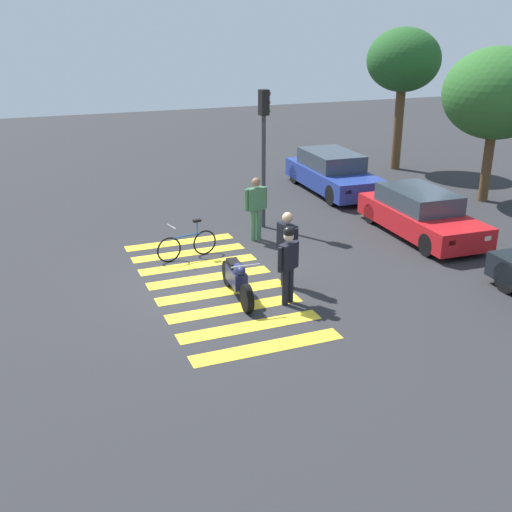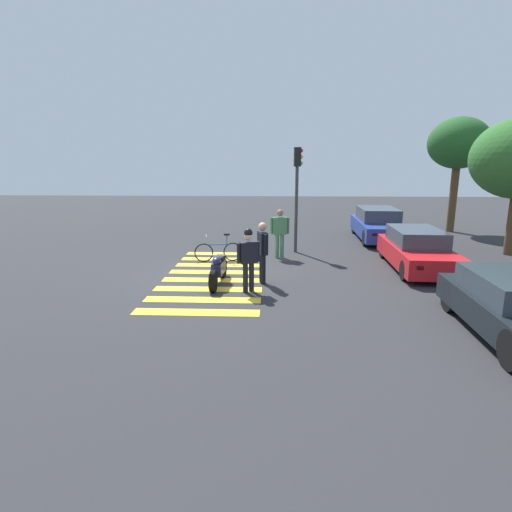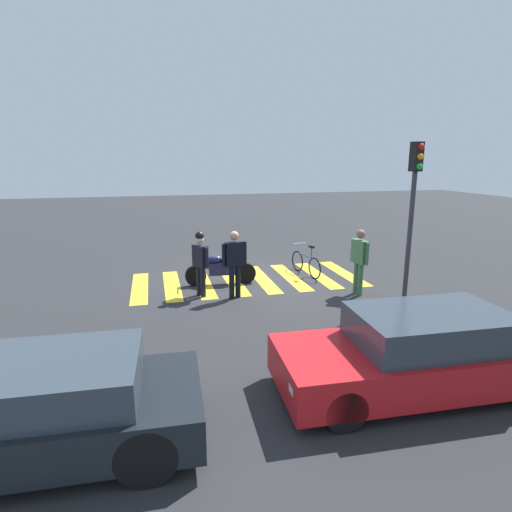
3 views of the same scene
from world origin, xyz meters
name	(u,v)px [view 1 (image 1 of 3)]	position (x,y,z in m)	size (l,w,h in m)	color
ground_plane	(215,285)	(0.00, 0.00, 0.00)	(60.00, 60.00, 0.00)	#2B2B2D
police_motorcycle	(237,279)	(0.85, 0.23, 0.45)	(2.05, 0.62, 1.02)	black
leaning_bicycle	(187,245)	(-1.90, -0.12, 0.37)	(0.49, 1.66, 0.99)	black
officer_on_foot	(288,260)	(1.54, 1.14, 1.00)	(0.40, 0.59, 1.75)	black
officer_by_motorcycle	(287,244)	(0.69, 1.50, 1.03)	(0.68, 0.33, 1.78)	black
pedestrian_bystander	(256,205)	(-2.56, 2.04, 1.03)	(0.28, 0.69, 1.78)	#3F724C
crosswalk_stripes	(215,285)	(0.00, 0.00, 0.00)	(6.75, 3.00, 0.01)	yellow
car_blue_hatchback	(333,173)	(-6.47, 6.54, 0.67)	(4.73, 2.01, 1.41)	black
car_red_convertible	(420,214)	(-1.25, 6.53, 0.62)	(4.43, 1.88, 1.29)	black
traffic_light_pole	(264,136)	(-3.58, 2.69, 2.68)	(0.26, 0.34, 3.97)	#38383D
street_tree_near	(404,61)	(-8.74, 10.73, 4.27)	(2.89, 2.89, 5.56)	brown
street_tree_mid	(497,94)	(-3.46, 10.73, 3.55)	(3.44, 3.44, 5.03)	brown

